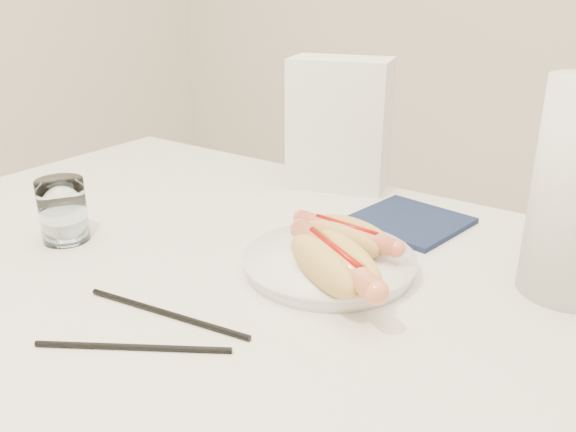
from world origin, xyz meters
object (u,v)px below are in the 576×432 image
Objects in this scene: plate at (329,264)px; napkin_box at (339,124)px; hotdog_right at (334,263)px; water_glass at (63,210)px; hotdog_left at (346,237)px; table at (240,306)px.

napkin_box is (-0.16, 0.29, 0.10)m from plate.
hotdog_right is 0.76× the size of napkin_box.
napkin_box is (-0.20, 0.34, 0.07)m from hotdog_right.
water_glass is at bearing -130.52° from napkin_box.
hotdog_right is (0.04, -0.05, 0.03)m from plate.
table is at bearing -134.91° from hotdog_left.
water_glass is at bearing -159.45° from plate.
napkin_box reaches higher than table.
table is 5.37× the size of napkin_box.
hotdog_right is 0.40m from napkin_box.
hotdog_right is (0.03, -0.08, 0.00)m from hotdog_left.
hotdog_left is at bearing 81.29° from plate.
plate is at bearing 156.42° from hotdog_right.
plate is 0.04m from hotdog_left.
hotdog_right is (0.14, 0.01, 0.10)m from table.
hotdog_left is at bearing -73.67° from napkin_box.
water_glass is (-0.25, -0.08, 0.10)m from table.
hotdog_right is at bearing 2.74° from table.
table is at bearing -146.74° from hotdog_right.
napkin_box is at bearing 150.46° from hotdog_right.
hotdog_left is 0.90× the size of hotdog_right.
napkin_box reaches higher than water_glass.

